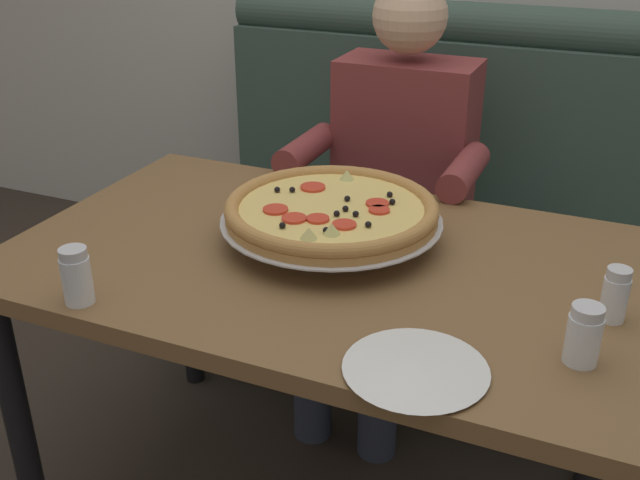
# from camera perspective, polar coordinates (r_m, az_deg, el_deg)

# --- Properties ---
(booth_bench) EXTENTS (1.63, 0.78, 1.13)m
(booth_bench) POSITION_cam_1_polar(r_m,az_deg,el_deg) (2.54, 8.30, 0.24)
(booth_bench) COLOR #384C42
(booth_bench) RESTS_ON ground_plane
(dining_table) EXTENTS (1.37, 0.85, 0.75)m
(dining_table) POSITION_cam_1_polar(r_m,az_deg,el_deg) (1.66, 0.34, -3.76)
(dining_table) COLOR brown
(dining_table) RESTS_ON ground_plane
(diner_main) EXTENTS (0.54, 0.64, 1.27)m
(diner_main) POSITION_cam_1_polar(r_m,az_deg,el_deg) (2.19, 5.64, 5.09)
(diner_main) COLOR #2D3342
(diner_main) RESTS_ON ground_plane
(pizza) EXTENTS (0.49, 0.49, 0.11)m
(pizza) POSITION_cam_1_polar(r_m,az_deg,el_deg) (1.65, 0.87, 2.24)
(pizza) COLOR silver
(pizza) RESTS_ON dining_table
(shaker_pepper_flakes) EXTENTS (0.05, 0.05, 0.11)m
(shaker_pepper_flakes) POSITION_cam_1_polar(r_m,az_deg,el_deg) (1.46, 21.62, -4.17)
(shaker_pepper_flakes) COLOR white
(shaker_pepper_flakes) RESTS_ON dining_table
(shaker_oregano) EXTENTS (0.06, 0.06, 0.11)m
(shaker_oregano) POSITION_cam_1_polar(r_m,az_deg,el_deg) (1.49, -18.11, -2.90)
(shaker_oregano) COLOR white
(shaker_oregano) RESTS_ON dining_table
(shaker_parmesan) EXTENTS (0.06, 0.06, 0.11)m
(shaker_parmesan) POSITION_cam_1_polar(r_m,az_deg,el_deg) (1.32, 19.50, -7.13)
(shaker_parmesan) COLOR white
(shaker_parmesan) RESTS_ON dining_table
(plate_near_left) EXTENTS (0.24, 0.24, 0.02)m
(plate_near_left) POSITION_cam_1_polar(r_m,az_deg,el_deg) (1.25, 7.35, -9.54)
(plate_near_left) COLOR white
(plate_near_left) RESTS_ON dining_table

